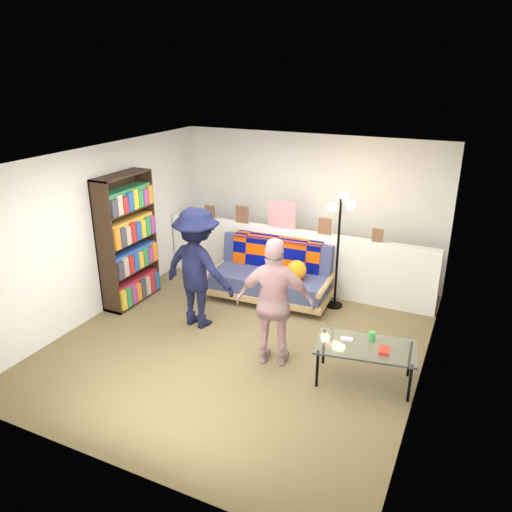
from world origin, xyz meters
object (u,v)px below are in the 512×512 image
at_px(bookshelf, 128,244).
at_px(person_right, 275,303).
at_px(futon_sofa, 272,276).
at_px(floor_lamp, 340,228).
at_px(person_left, 198,268).
at_px(coffee_table, 366,348).

distance_m(bookshelf, person_right, 2.74).
height_order(futon_sofa, floor_lamp, floor_lamp).
bearing_deg(person_left, bookshelf, -1.71).
relative_size(futon_sofa, person_left, 1.14).
xyz_separation_m(futon_sofa, person_left, (-0.59, -1.18, 0.47)).
xyz_separation_m(futon_sofa, person_right, (0.74, -1.63, 0.43)).
relative_size(bookshelf, floor_lamp, 1.13).
bearing_deg(bookshelf, person_left, -8.34).
bearing_deg(floor_lamp, person_right, -97.44).
bearing_deg(person_left, futon_sofa, -109.99).
bearing_deg(coffee_table, person_right, -176.43).
xyz_separation_m(futon_sofa, coffee_table, (1.84, -1.56, 0.06)).
height_order(floor_lamp, person_left, floor_lamp).
xyz_separation_m(bookshelf, person_right, (2.66, -0.64, -0.12)).
bearing_deg(person_left, floor_lamp, -132.62).
bearing_deg(coffee_table, bookshelf, 171.30).
distance_m(futon_sofa, person_right, 1.84).
bearing_deg(bookshelf, floor_lamp, 21.78).
relative_size(floor_lamp, person_left, 1.04).
relative_size(bookshelf, coffee_table, 1.65).
distance_m(futon_sofa, bookshelf, 2.23).
height_order(coffee_table, person_left, person_left).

